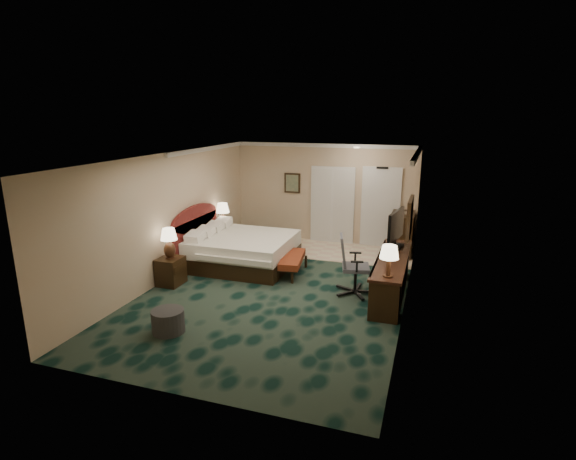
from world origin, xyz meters
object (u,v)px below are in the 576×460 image
(lamp_far, at_px, (223,216))
(nightstand_near, at_px, (171,271))
(desk, at_px, (391,276))
(nightstand_far, at_px, (225,239))
(lamp_near, at_px, (169,243))
(ottoman, at_px, (168,321))
(bed_bench, at_px, (292,265))
(tv, at_px, (396,229))
(bed, at_px, (244,251))
(minibar, at_px, (402,234))
(desk_chair, at_px, (356,265))

(lamp_far, bearing_deg, nightstand_near, -89.31)
(lamp_far, distance_m, desk, 4.81)
(nightstand_far, distance_m, lamp_near, 2.66)
(ottoman, bearing_deg, desk, 39.45)
(bed_bench, distance_m, tv, 2.39)
(bed, bearing_deg, tv, -0.25)
(minibar, bearing_deg, tv, -90.01)
(ottoman, height_order, desk, desk)
(lamp_far, bearing_deg, bed_bench, -27.66)
(desk, bearing_deg, minibar, 90.45)
(desk_chair, distance_m, minibar, 2.99)
(minibar, bearing_deg, nightstand_far, -166.56)
(nightstand_near, height_order, bed_bench, nightstand_near)
(lamp_far, bearing_deg, tv, -12.36)
(lamp_near, relative_size, desk_chair, 0.54)
(ottoman, distance_m, desk, 4.30)
(nightstand_far, xyz_separation_m, minibar, (4.41, 1.06, 0.23))
(nightstand_far, bearing_deg, lamp_far, -148.12)
(bed, distance_m, tv, 3.55)
(ottoman, bearing_deg, desk_chair, 44.38)
(bed, bearing_deg, lamp_far, 135.96)
(bed, relative_size, nightstand_far, 3.75)
(lamp_far, relative_size, minibar, 0.62)
(bed, distance_m, desk_chair, 2.95)
(lamp_near, height_order, ottoman, lamp_near)
(nightstand_far, bearing_deg, minibar, 13.44)
(minibar, bearing_deg, bed, -149.47)
(lamp_near, relative_size, desk, 0.24)
(nightstand_near, bearing_deg, desk_chair, 10.85)
(desk, bearing_deg, desk_chair, -167.63)
(lamp_far, xyz_separation_m, ottoman, (1.16, -4.42, -0.73))
(ottoman, height_order, minibar, minibar)
(bed_bench, distance_m, ottoman, 3.42)
(nightstand_near, relative_size, desk, 0.22)
(bed, distance_m, lamp_far, 1.49)
(nightstand_near, bearing_deg, lamp_far, 90.69)
(lamp_near, height_order, desk_chair, lamp_near)
(desk, bearing_deg, lamp_near, -168.82)
(tv, height_order, minibar, tv)
(desk, height_order, minibar, minibar)
(nightstand_near, bearing_deg, bed_bench, 31.56)
(nightstand_far, bearing_deg, bed_bench, -28.52)
(bed, height_order, lamp_far, lamp_far)
(bed_bench, relative_size, desk_chair, 1.05)
(tv, distance_m, desk_chair, 1.23)
(desk, xyz_separation_m, tv, (-0.02, 0.72, 0.78))
(nightstand_far, xyz_separation_m, lamp_near, (0.01, -2.59, 0.60))
(lamp_near, bearing_deg, minibar, 39.61)
(nightstand_near, xyz_separation_m, minibar, (4.42, 3.64, 0.24))
(nightstand_far, relative_size, lamp_far, 0.91)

